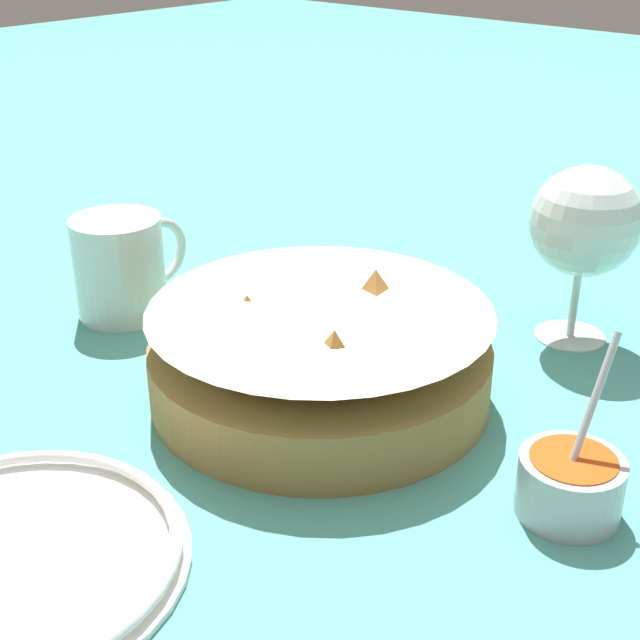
# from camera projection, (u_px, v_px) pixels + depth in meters

# --- Properties ---
(ground_plane) EXTENTS (4.00, 4.00, 0.00)m
(ground_plane) POSITION_uv_depth(u_px,v_px,m) (283.00, 403.00, 0.69)
(ground_plane) COLOR teal
(food_basket) EXTENTS (0.26, 0.26, 0.09)m
(food_basket) POSITION_uv_depth(u_px,v_px,m) (320.00, 357.00, 0.69)
(food_basket) COLOR olive
(food_basket) RESTS_ON ground_plane
(sauce_cup) EXTENTS (0.07, 0.07, 0.12)m
(sauce_cup) POSITION_uv_depth(u_px,v_px,m) (570.00, 482.00, 0.56)
(sauce_cup) COLOR #B7B7BC
(sauce_cup) RESTS_ON ground_plane
(wine_glass) EXTENTS (0.09, 0.09, 0.16)m
(wine_glass) POSITION_uv_depth(u_px,v_px,m) (585.00, 226.00, 0.75)
(wine_glass) COLOR silver
(wine_glass) RESTS_ON ground_plane
(beer_mug) EXTENTS (0.12, 0.08, 0.09)m
(beer_mug) POSITION_uv_depth(u_px,v_px,m) (121.00, 270.00, 0.82)
(beer_mug) COLOR silver
(beer_mug) RESTS_ON ground_plane
(side_plate) EXTENTS (0.22, 0.22, 0.01)m
(side_plate) POSITION_uv_depth(u_px,v_px,m) (6.00, 559.00, 0.52)
(side_plate) COLOR white
(side_plate) RESTS_ON ground_plane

